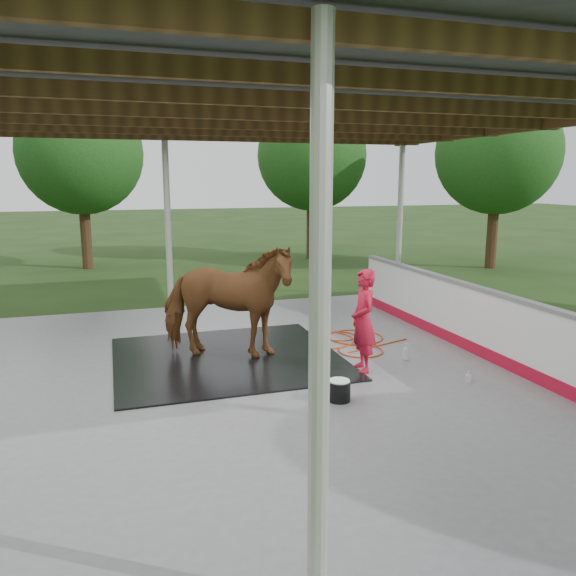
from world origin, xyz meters
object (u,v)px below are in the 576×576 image
object	(u,v)px
dasher_board	(474,321)
horse	(226,301)
handler	(363,321)
wash_bucket	(339,390)

from	to	relation	value
dasher_board	horse	xyz separation A→B (m)	(-4.09, 0.88, 0.42)
dasher_board	handler	world-z (taller)	handler
horse	wash_bucket	xyz separation A→B (m)	(1.06, -2.21, -0.82)
handler	wash_bucket	world-z (taller)	handler
handler	wash_bucket	size ratio (longest dim) A/B	5.19
dasher_board	horse	world-z (taller)	horse
handler	wash_bucket	bearing A→B (deg)	-32.23
handler	wash_bucket	xyz separation A→B (m)	(-0.80, -1.00, -0.65)
dasher_board	handler	distance (m)	2.26
dasher_board	horse	bearing A→B (deg)	167.93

